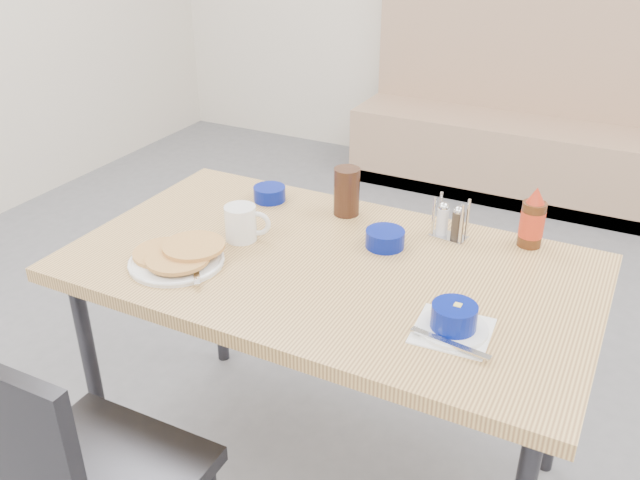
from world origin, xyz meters
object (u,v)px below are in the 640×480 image
at_px(creamer_bowl, 270,194).
at_px(pancake_plate, 178,257).
at_px(syrup_bottle, 532,221).
at_px(booth_bench, 519,133).
at_px(grits_setting, 454,321).
at_px(condiment_caddy, 450,224).
at_px(amber_tumbler, 347,191).
at_px(dining_table, 329,281).
at_px(coffee_mug, 242,223).
at_px(butter_bowl, 385,239).

bearing_deg(creamer_bowl, pancake_plate, -91.18).
height_order(creamer_bowl, syrup_bottle, syrup_bottle).
relative_size(booth_bench, grits_setting, 9.58).
distance_m(grits_setting, creamer_bowl, 0.86).
height_order(grits_setting, condiment_caddy, condiment_caddy).
distance_m(amber_tumbler, condiment_caddy, 0.33).
bearing_deg(dining_table, syrup_bottle, 36.66).
relative_size(booth_bench, coffee_mug, 14.79).
bearing_deg(syrup_bottle, butter_bowl, -151.82).
bearing_deg(creamer_bowl, syrup_bottle, 4.94).
bearing_deg(dining_table, grits_setting, -22.28).
bearing_deg(grits_setting, condiment_caddy, 108.64).
xyz_separation_m(booth_bench, pancake_plate, (-0.36, -2.72, 0.43)).
relative_size(booth_bench, syrup_bottle, 10.78).
bearing_deg(condiment_caddy, dining_table, -122.08).
distance_m(dining_table, butter_bowl, 0.20).
height_order(booth_bench, pancake_plate, booth_bench).
xyz_separation_m(booth_bench, syrup_bottle, (0.46, -2.19, 0.49)).
bearing_deg(pancake_plate, coffee_mug, 67.59).
height_order(coffee_mug, butter_bowl, coffee_mug).
bearing_deg(coffee_mug, syrup_bottle, 24.55).
xyz_separation_m(coffee_mug, condiment_caddy, (0.52, 0.28, -0.01)).
relative_size(dining_table, butter_bowl, 12.78).
relative_size(dining_table, condiment_caddy, 11.49).
bearing_deg(butter_bowl, grits_setting, -46.59).
xyz_separation_m(dining_table, coffee_mug, (-0.28, 0.00, 0.11)).
relative_size(dining_table, grits_setting, 7.06).
height_order(pancake_plate, amber_tumbler, amber_tumbler).
distance_m(booth_bench, grits_setting, 2.76).
distance_m(pancake_plate, amber_tumbler, 0.56).
distance_m(pancake_plate, condiment_caddy, 0.77).
relative_size(dining_table, pancake_plate, 5.28).
xyz_separation_m(dining_table, pancake_plate, (-0.36, -0.19, 0.08)).
xyz_separation_m(dining_table, creamer_bowl, (-0.35, 0.27, 0.08)).
bearing_deg(grits_setting, syrup_bottle, 82.60).
bearing_deg(grits_setting, booth_bench, 98.27).
xyz_separation_m(pancake_plate, amber_tumbler, (0.27, 0.48, 0.06)).
relative_size(booth_bench, condiment_caddy, 15.60).
bearing_deg(pancake_plate, syrup_bottle, 33.05).
xyz_separation_m(grits_setting, condiment_caddy, (-0.15, 0.45, 0.01)).
bearing_deg(condiment_caddy, booth_bench, 104.24).
relative_size(booth_bench, creamer_bowl, 18.59).
xyz_separation_m(grits_setting, amber_tumbler, (-0.48, 0.45, 0.04)).
relative_size(booth_bench, amber_tumbler, 12.79).
xyz_separation_m(pancake_plate, condiment_caddy, (0.60, 0.48, 0.02)).
height_order(coffee_mug, creamer_bowl, coffee_mug).
distance_m(booth_bench, butter_bowl, 2.43).
bearing_deg(booth_bench, grits_setting, -81.73).
distance_m(creamer_bowl, syrup_bottle, 0.81).
bearing_deg(creamer_bowl, condiment_caddy, 1.47).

